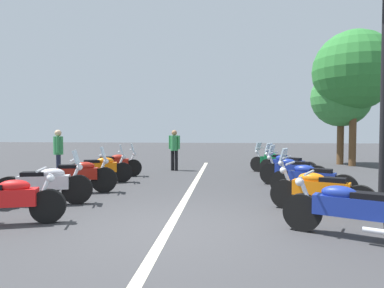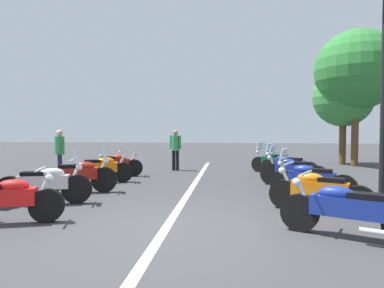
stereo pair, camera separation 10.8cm
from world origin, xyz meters
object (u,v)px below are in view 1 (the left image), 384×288
object	(u,v)px
motorcycle_right_row_0	(350,209)
roadside_tree_0	(354,71)
motorcycle_left_row_3	(100,168)
motorcycle_right_row_4	(287,165)
motorcycle_right_row_2	(310,179)
motorcycle_left_row_1	(45,184)
roadside_tree_1	(341,98)
bystander_1	(174,147)
motorcycle_right_row_3	(292,171)
motorcycle_right_row_5	(274,161)
motorcycle_left_row_0	(5,200)
motorcycle_right_row_1	(320,190)
motorcycle_left_row_4	(114,164)
motorcycle_left_row_2	(79,175)
bystander_2	(58,150)

from	to	relation	value
motorcycle_right_row_0	roadside_tree_0	bearing A→B (deg)	-84.67
motorcycle_left_row_3	motorcycle_right_row_4	world-z (taller)	motorcycle_right_row_4
motorcycle_left_row_3	motorcycle_right_row_2	bearing A→B (deg)	-34.07
motorcycle_left_row_1	roadside_tree_1	size ratio (longest dim) A/B	0.43
bystander_1	motorcycle_left_row_3	bearing A→B (deg)	174.01
motorcycle_left_row_3	roadside_tree_1	bearing A→B (deg)	17.01
motorcycle_right_row_3	bystander_1	size ratio (longest dim) A/B	1.11
motorcycle_left_row_1	motorcycle_left_row_3	size ratio (longest dim) A/B	1.02
motorcycle_left_row_1	motorcycle_right_row_5	bearing A→B (deg)	30.26
motorcycle_right_row_3	roadside_tree_0	bearing A→B (deg)	-96.04
motorcycle_left_row_0	roadside_tree_0	world-z (taller)	roadside_tree_0
motorcycle_right_row_1	roadside_tree_0	size ratio (longest dim) A/B	0.30
motorcycle_left_row_4	motorcycle_right_row_0	bearing A→B (deg)	-59.84
motorcycle_left_row_1	motorcycle_right_row_1	distance (m)	5.86
motorcycle_left_row_3	motorcycle_right_row_2	distance (m)	6.24
motorcycle_left_row_1	motorcycle_right_row_5	distance (m)	8.46
motorcycle_left_row_4	motorcycle_right_row_4	size ratio (longest dim) A/B	1.13
roadside_tree_0	motorcycle_right_row_2	bearing A→B (deg)	153.49
motorcycle_left_row_4	motorcycle_right_row_3	xyz separation A→B (m)	(-1.51, -5.94, 0.01)
motorcycle_left_row_4	motorcycle_right_row_1	bearing A→B (deg)	-51.48
motorcycle_left_row_3	motorcycle_right_row_5	bearing A→B (deg)	9.04
motorcycle_right_row_1	roadside_tree_1	size ratio (longest dim) A/B	0.40
motorcycle_right_row_3	roadside_tree_0	xyz separation A→B (m)	(6.12, -3.98, 3.96)
motorcycle_right_row_2	motorcycle_right_row_0	bearing A→B (deg)	114.17
motorcycle_left_row_2	motorcycle_right_row_1	distance (m)	5.94
motorcycle_right_row_1	roadside_tree_0	xyz separation A→B (m)	(9.24, -4.06, 3.99)
motorcycle_left_row_2	motorcycle_right_row_1	xyz separation A→B (m)	(-1.50, -5.75, -0.03)
motorcycle_right_row_3	bystander_2	distance (m)	7.77
motorcycle_left_row_3	motorcycle_right_row_5	size ratio (longest dim) A/B	1.11
bystander_1	bystander_2	xyz separation A→B (m)	(-2.67, 3.63, 0.00)
motorcycle_right_row_1	motorcycle_right_row_3	world-z (taller)	motorcycle_right_row_3
motorcycle_right_row_2	roadside_tree_1	distance (m)	9.61
motorcycle_left_row_4	roadside_tree_0	xyz separation A→B (m)	(4.61, -9.92, 3.98)
motorcycle_left_row_0	bystander_1	world-z (taller)	bystander_1
motorcycle_right_row_4	roadside_tree_1	xyz separation A→B (m)	(5.26, -3.54, 2.80)
motorcycle_right_row_0	bystander_1	bearing A→B (deg)	-38.25
bystander_1	motorcycle_right_row_0	bearing A→B (deg)	-132.40
motorcycle_left_row_4	motorcycle_left_row_3	bearing A→B (deg)	-101.24
motorcycle_left_row_4	motorcycle_right_row_5	distance (m)	6.06
motorcycle_left_row_1	roadside_tree_0	distance (m)	14.08
motorcycle_right_row_3	roadside_tree_0	size ratio (longest dim) A/B	0.30
motorcycle_left_row_2	motorcycle_right_row_5	distance (m)	7.41
motorcycle_right_row_3	roadside_tree_1	world-z (taller)	roadside_tree_1
motorcycle_left_row_1	bystander_1	size ratio (longest dim) A/B	1.20
motorcycle_left_row_0	motorcycle_right_row_2	xyz separation A→B (m)	(2.94, -5.91, 0.02)
motorcycle_left_row_2	motorcycle_right_row_3	distance (m)	6.05
roadside_tree_1	bystander_1	bearing A→B (deg)	113.17
motorcycle_right_row_1	motorcycle_right_row_2	size ratio (longest dim) A/B	1.00
roadside_tree_1	motorcycle_right_row_3	bearing A→B (deg)	151.74
motorcycle_right_row_0	roadside_tree_0	world-z (taller)	roadside_tree_0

